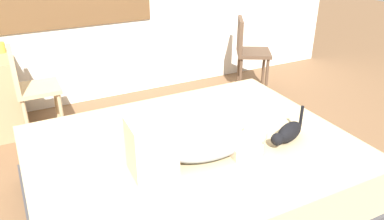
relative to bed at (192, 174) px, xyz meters
name	(u,v)px	position (x,y,z in m)	size (l,w,h in m)	color
ground_plane	(182,216)	(-0.14, -0.11, -0.24)	(16.00, 16.00, 0.00)	brown
bed	(192,174)	(0.00, 0.00, 0.00)	(2.20, 1.70, 0.48)	#38383D
person_lying	(195,144)	(-0.07, -0.18, 0.36)	(0.94, 0.30, 0.34)	#8C939E
cat	(288,133)	(0.60, -0.26, 0.31)	(0.34, 0.19, 0.21)	black
cup	(1,48)	(-1.03, 1.89, 0.55)	(0.07, 0.07, 0.10)	gold
chair_by_desk	(29,85)	(-0.87, 1.56, 0.27)	(0.38, 0.38, 0.86)	tan
chair_spare	(248,49)	(1.53, 1.58, 0.27)	(0.52, 0.52, 0.86)	#4C3828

